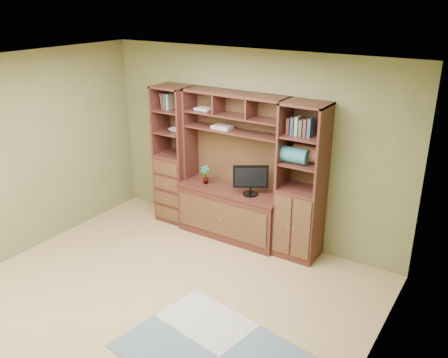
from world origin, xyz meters
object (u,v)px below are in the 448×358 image
Objects in this scene: center_hutch at (231,169)px; right_tower at (302,183)px; left_tower at (175,155)px; monitor at (251,175)px.

center_hutch is 1.03m from right_tower.
left_tower and right_tower have the same top height.
right_tower is at bearing 0.00° from left_tower.
left_tower is at bearing 180.00° from right_tower.
center_hutch is 1.00m from left_tower.
right_tower is at bearing -26.13° from monitor.
right_tower is (1.02, 0.04, 0.00)m from center_hutch.
left_tower is 1.33m from monitor.
monitor is at bearing -6.01° from center_hutch.
right_tower is (2.02, 0.00, 0.00)m from left_tower.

